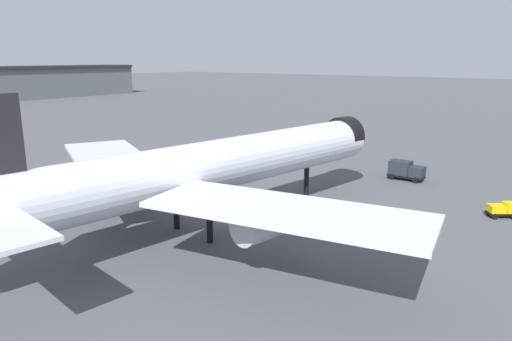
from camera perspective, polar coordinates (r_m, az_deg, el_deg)
The scene contains 4 objects.
ground at distance 56.67m, azimuth -3.73°, elevation -6.14°, with size 900.00×900.00×0.00m, color #4C4F54.
airliner_near_gate at distance 51.95m, azimuth -5.94°, elevation 0.29°, with size 60.27×54.55×16.39m.
service_truck_front at distance 78.68m, azimuth 17.71°, elevation 0.05°, with size 2.59×5.50×3.00m.
baggage_tug_wing at distance 65.06m, azimuth 27.71°, elevation -4.21°, with size 3.27×3.52×1.85m.
Camera 1 is at (-40.45, -34.85, 19.02)m, focal length 32.98 mm.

